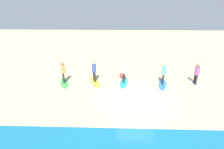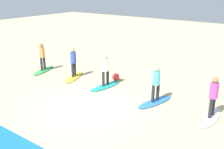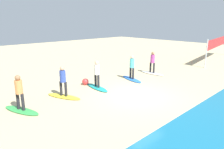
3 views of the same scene
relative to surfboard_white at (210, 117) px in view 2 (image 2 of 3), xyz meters
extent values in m
plane|color=#CCB789|center=(4.64, 2.30, -0.04)|extent=(60.00, 60.00, 0.00)
ellipsoid|color=white|center=(0.00, 0.00, 0.00)|extent=(0.57, 2.10, 0.09)
cylinder|color=#232328|center=(0.00, 0.16, 0.43)|extent=(0.14, 0.14, 0.78)
cylinder|color=#232328|center=(0.00, -0.16, 0.43)|extent=(0.14, 0.14, 0.78)
cylinder|color=#B74293|center=(0.00, 0.00, 1.14)|extent=(0.32, 0.32, 0.62)
sphere|color=#9E704C|center=(0.00, 0.00, 1.56)|extent=(0.24, 0.24, 0.24)
ellipsoid|color=blue|center=(2.44, 0.03, 0.00)|extent=(1.04, 2.17, 0.09)
cylinder|color=#232328|center=(2.48, 0.18, 0.43)|extent=(0.14, 0.14, 0.78)
cylinder|color=#232328|center=(2.40, -0.13, 0.43)|extent=(0.14, 0.14, 0.78)
cylinder|color=#4CC6D1|center=(2.44, 0.03, 1.14)|extent=(0.32, 0.32, 0.62)
sphere|color=beige|center=(2.44, 0.03, 1.56)|extent=(0.24, 0.24, 0.24)
ellipsoid|color=teal|center=(5.41, -0.20, 0.00)|extent=(0.80, 2.15, 0.09)
cylinder|color=#232328|center=(5.42, -0.04, 0.43)|extent=(0.14, 0.14, 0.78)
cylinder|color=#232328|center=(5.39, -0.36, 0.43)|extent=(0.14, 0.14, 0.78)
cylinder|color=white|center=(5.41, -0.20, 1.14)|extent=(0.32, 0.32, 0.62)
sphere|color=beige|center=(5.41, -0.20, 1.56)|extent=(0.24, 0.24, 0.24)
ellipsoid|color=yellow|center=(7.71, -0.26, 0.00)|extent=(1.30, 2.16, 0.09)
cylinder|color=#232328|center=(7.65, -0.11, 0.43)|extent=(0.14, 0.14, 0.78)
cylinder|color=#232328|center=(7.77, -0.41, 0.43)|extent=(0.14, 0.14, 0.78)
cylinder|color=#334CAD|center=(7.71, -0.26, 1.14)|extent=(0.32, 0.32, 0.62)
sphere|color=tan|center=(7.71, -0.26, 1.56)|extent=(0.24, 0.24, 0.24)
ellipsoid|color=green|center=(10.07, -0.03, 0.00)|extent=(1.22, 2.17, 0.09)
cylinder|color=#232328|center=(10.02, 0.12, 0.43)|extent=(0.14, 0.14, 0.78)
cylinder|color=#232328|center=(10.12, -0.18, 0.43)|extent=(0.14, 0.14, 0.78)
cylinder|color=#E58C4C|center=(10.07, -0.03, 1.14)|extent=(0.32, 0.32, 0.62)
sphere|color=#9E704C|center=(10.07, -0.03, 1.56)|extent=(0.24, 0.24, 0.24)
sphere|color=#E53838|center=(5.52, -1.26, 0.17)|extent=(0.42, 0.42, 0.42)
camera|label=1|loc=(5.89, 12.62, 5.93)|focal=28.85mm
camera|label=2|loc=(-2.34, 9.76, 4.96)|focal=42.03mm
camera|label=3|loc=(13.13, 9.23, 4.03)|focal=33.23mm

